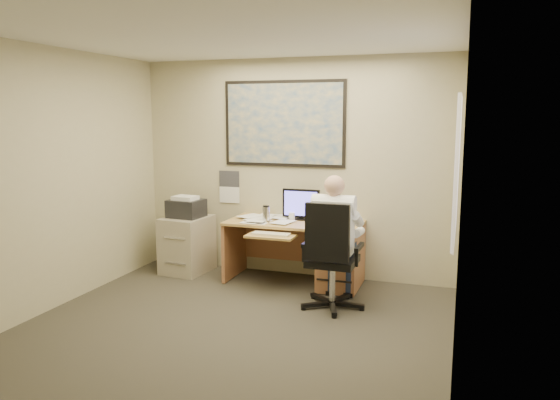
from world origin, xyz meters
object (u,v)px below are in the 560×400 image
(filing_cabinet, at_px, (187,239))
(person, at_px, (334,242))
(desk, at_px, (321,248))
(office_chair, at_px, (331,278))

(filing_cabinet, relative_size, person, 0.71)
(desk, xyz_separation_m, office_chair, (0.31, -0.77, -0.11))
(desk, relative_size, filing_cabinet, 1.61)
(office_chair, distance_m, person, 0.37)
(filing_cabinet, xyz_separation_m, office_chair, (2.08, -0.75, -0.09))
(desk, distance_m, person, 0.79)
(desk, bearing_deg, person, -65.79)
(filing_cabinet, bearing_deg, person, -12.45)
(person, bearing_deg, filing_cabinet, 162.16)
(filing_cabinet, height_order, office_chair, office_chair)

